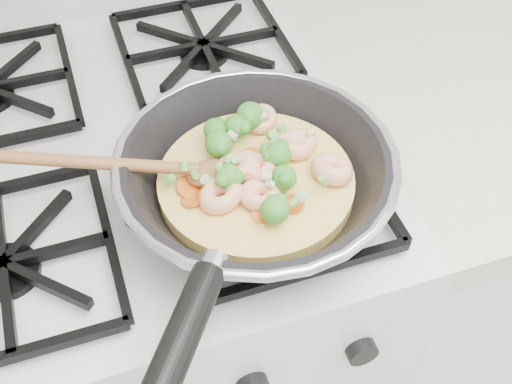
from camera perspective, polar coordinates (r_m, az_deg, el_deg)
name	(u,v)px	position (r m, az deg, el deg)	size (l,w,h in m)	color
stove	(159,330)	(1.19, -8.27, -11.58)	(0.60, 0.60, 0.92)	silver
skillet	(253,177)	(0.72, -0.23, 1.29)	(0.48, 0.43, 0.09)	black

